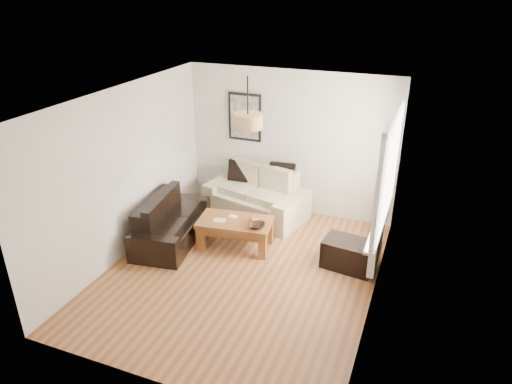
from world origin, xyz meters
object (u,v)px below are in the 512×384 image
at_px(coffee_table, 235,233).
at_px(ottoman, 349,254).
at_px(loveseat_cream, 256,194).
at_px(sofa_leather, 171,221).

distance_m(coffee_table, ottoman, 1.83).
height_order(loveseat_cream, coffee_table, loveseat_cream).
xyz_separation_m(coffee_table, ottoman, (1.82, 0.08, -0.02)).
bearing_deg(ottoman, sofa_leather, -174.42).
bearing_deg(sofa_leather, ottoman, -92.94).
bearing_deg(coffee_table, ottoman, 2.60).
bearing_deg(sofa_leather, loveseat_cream, -44.51).
distance_m(sofa_leather, ottoman, 2.90).
height_order(sofa_leather, ottoman, sofa_leather).
relative_size(sofa_leather, coffee_table, 1.43).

